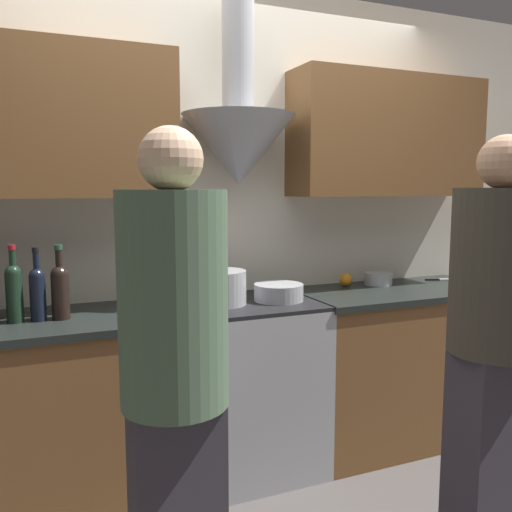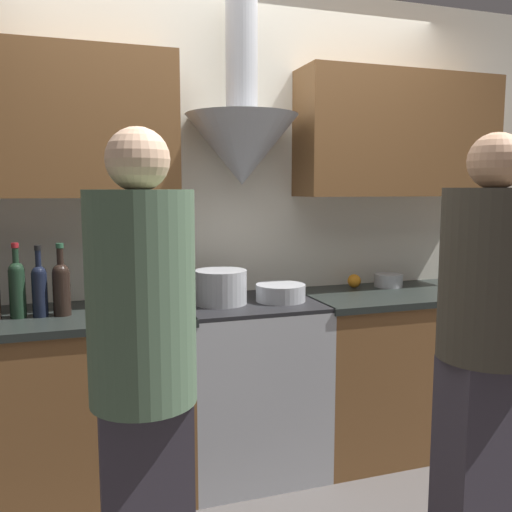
{
  "view_description": "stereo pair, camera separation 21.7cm",
  "coord_description": "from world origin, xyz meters",
  "px_view_note": "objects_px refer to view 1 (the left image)",
  "views": [
    {
      "loc": [
        -1.04,
        -2.24,
        1.49
      ],
      "look_at": [
        0.0,
        0.21,
        1.16
      ],
      "focal_mm": 38.0,
      "sensor_mm": 36.0,
      "label": 1
    },
    {
      "loc": [
        -0.84,
        -2.32,
        1.49
      ],
      "look_at": [
        0.0,
        0.21,
        1.16
      ],
      "focal_mm": 38.0,
      "sensor_mm": 36.0,
      "label": 2
    }
  ],
  "objects_px": {
    "orange_fruit": "(346,280)",
    "saucepan": "(378,278)",
    "stock_pot": "(220,287)",
    "person_foreground_right": "(496,343)",
    "stove_range": "(249,385)",
    "person_foreground_left": "(175,388)",
    "wine_bottle_6": "(14,290)",
    "wine_bottle_7": "(38,291)",
    "mixing_bowl": "(279,292)",
    "wine_bottle_8": "(60,289)"
  },
  "relations": [
    {
      "from": "person_foreground_right",
      "to": "stock_pot",
      "type": "bearing_deg",
      "value": 121.38
    },
    {
      "from": "stock_pot",
      "to": "orange_fruit",
      "type": "height_order",
      "value": "stock_pot"
    },
    {
      "from": "wine_bottle_6",
      "to": "mixing_bowl",
      "type": "bearing_deg",
      "value": -1.14
    },
    {
      "from": "person_foreground_left",
      "to": "mixing_bowl",
      "type": "bearing_deg",
      "value": 51.81
    },
    {
      "from": "stock_pot",
      "to": "mixing_bowl",
      "type": "height_order",
      "value": "stock_pot"
    },
    {
      "from": "stove_range",
      "to": "person_foreground_left",
      "type": "bearing_deg",
      "value": -121.67
    },
    {
      "from": "wine_bottle_6",
      "to": "orange_fruit",
      "type": "bearing_deg",
      "value": 6.24
    },
    {
      "from": "wine_bottle_8",
      "to": "person_foreground_right",
      "type": "height_order",
      "value": "person_foreground_right"
    },
    {
      "from": "stock_pot",
      "to": "orange_fruit",
      "type": "xyz_separation_m",
      "value": [
        0.87,
        0.19,
        -0.05
      ]
    },
    {
      "from": "wine_bottle_8",
      "to": "person_foreground_left",
      "type": "xyz_separation_m",
      "value": [
        0.25,
        -1.07,
        -0.12
      ]
    },
    {
      "from": "wine_bottle_7",
      "to": "stock_pot",
      "type": "distance_m",
      "value": 0.86
    },
    {
      "from": "stove_range",
      "to": "saucepan",
      "type": "height_order",
      "value": "saucepan"
    },
    {
      "from": "wine_bottle_6",
      "to": "mixing_bowl",
      "type": "relative_size",
      "value": 1.32
    },
    {
      "from": "wine_bottle_8",
      "to": "mixing_bowl",
      "type": "xyz_separation_m",
      "value": [
        1.08,
        -0.01,
        -0.09
      ]
    },
    {
      "from": "wine_bottle_6",
      "to": "wine_bottle_7",
      "type": "bearing_deg",
      "value": -5.25
    },
    {
      "from": "wine_bottle_6",
      "to": "wine_bottle_8",
      "type": "height_order",
      "value": "wine_bottle_6"
    },
    {
      "from": "wine_bottle_8",
      "to": "person_foreground_left",
      "type": "distance_m",
      "value": 1.1
    },
    {
      "from": "wine_bottle_6",
      "to": "stock_pot",
      "type": "bearing_deg",
      "value": 0.21
    },
    {
      "from": "mixing_bowl",
      "to": "orange_fruit",
      "type": "relative_size",
      "value": 3.29
    },
    {
      "from": "stock_pot",
      "to": "person_foreground_right",
      "type": "xyz_separation_m",
      "value": [
        0.68,
        -1.12,
        -0.07
      ]
    },
    {
      "from": "wine_bottle_6",
      "to": "person_foreground_right",
      "type": "height_order",
      "value": "person_foreground_right"
    },
    {
      "from": "orange_fruit",
      "to": "wine_bottle_8",
      "type": "bearing_deg",
      "value": -172.63
    },
    {
      "from": "person_foreground_left",
      "to": "person_foreground_right",
      "type": "bearing_deg",
      "value": -1.56
    },
    {
      "from": "wine_bottle_6",
      "to": "mixing_bowl",
      "type": "xyz_separation_m",
      "value": [
        1.26,
        -0.03,
        -0.1
      ]
    },
    {
      "from": "stock_pot",
      "to": "mixing_bowl",
      "type": "xyz_separation_m",
      "value": [
        0.31,
        -0.03,
        -0.04
      ]
    },
    {
      "from": "orange_fruit",
      "to": "person_foreground_left",
      "type": "height_order",
      "value": "person_foreground_left"
    },
    {
      "from": "orange_fruit",
      "to": "saucepan",
      "type": "bearing_deg",
      "value": -9.35
    },
    {
      "from": "wine_bottle_6",
      "to": "orange_fruit",
      "type": "xyz_separation_m",
      "value": [
        1.82,
        0.2,
        -0.1
      ]
    },
    {
      "from": "orange_fruit",
      "to": "wine_bottle_7",
      "type": "bearing_deg",
      "value": -173.14
    },
    {
      "from": "stock_pot",
      "to": "saucepan",
      "type": "bearing_deg",
      "value": 8.45
    },
    {
      "from": "stove_range",
      "to": "wine_bottle_7",
      "type": "distance_m",
      "value": 1.17
    },
    {
      "from": "mixing_bowl",
      "to": "orange_fruit",
      "type": "xyz_separation_m",
      "value": [
        0.55,
        0.22,
        -0.0
      ]
    },
    {
      "from": "saucepan",
      "to": "person_foreground_left",
      "type": "height_order",
      "value": "person_foreground_left"
    },
    {
      "from": "wine_bottle_8",
      "to": "stock_pot",
      "type": "xyz_separation_m",
      "value": [
        0.76,
        0.02,
        -0.05
      ]
    },
    {
      "from": "person_foreground_left",
      "to": "wine_bottle_6",
      "type": "bearing_deg",
      "value": 111.89
    },
    {
      "from": "wine_bottle_6",
      "to": "person_foreground_right",
      "type": "bearing_deg",
      "value": -34.32
    },
    {
      "from": "stock_pot",
      "to": "person_foreground_right",
      "type": "distance_m",
      "value": 1.31
    },
    {
      "from": "stove_range",
      "to": "wine_bottle_6",
      "type": "height_order",
      "value": "wine_bottle_6"
    },
    {
      "from": "person_foreground_right",
      "to": "wine_bottle_8",
      "type": "bearing_deg",
      "value": 142.64
    },
    {
      "from": "person_foreground_right",
      "to": "person_foreground_left",
      "type": "bearing_deg",
      "value": 178.44
    },
    {
      "from": "wine_bottle_7",
      "to": "orange_fruit",
      "type": "bearing_deg",
      "value": 6.86
    },
    {
      "from": "stock_pot",
      "to": "mixing_bowl",
      "type": "relative_size",
      "value": 1.02
    },
    {
      "from": "wine_bottle_8",
      "to": "stock_pot",
      "type": "relative_size",
      "value": 1.26
    },
    {
      "from": "wine_bottle_7",
      "to": "person_foreground_left",
      "type": "bearing_deg",
      "value": -72.42
    },
    {
      "from": "saucepan",
      "to": "person_foreground_left",
      "type": "xyz_separation_m",
      "value": [
        -1.59,
        -1.24,
        -0.03
      ]
    },
    {
      "from": "wine_bottle_6",
      "to": "saucepan",
      "type": "distance_m",
      "value": 2.04
    },
    {
      "from": "orange_fruit",
      "to": "saucepan",
      "type": "xyz_separation_m",
      "value": [
        0.21,
        -0.03,
        -0.0
      ]
    },
    {
      "from": "saucepan",
      "to": "person_foreground_right",
      "type": "distance_m",
      "value": 1.34
    },
    {
      "from": "person_foreground_left",
      "to": "saucepan",
      "type": "bearing_deg",
      "value": 37.97
    },
    {
      "from": "wine_bottle_6",
      "to": "stock_pot",
      "type": "distance_m",
      "value": 0.95
    }
  ]
}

